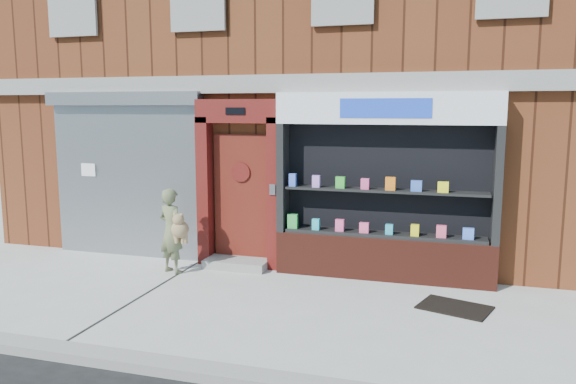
% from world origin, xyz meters
% --- Properties ---
extents(ground, '(80.00, 80.00, 0.00)m').
position_xyz_m(ground, '(0.00, 0.00, 0.00)').
color(ground, '#9E9E99').
rests_on(ground, ground).
extents(curb, '(60.00, 0.30, 0.12)m').
position_xyz_m(curb, '(0.00, -2.15, 0.06)').
color(curb, gray).
rests_on(curb, ground).
extents(building, '(12.00, 8.16, 8.00)m').
position_xyz_m(building, '(-0.00, 5.99, 4.00)').
color(building, '#572713').
rests_on(building, ground).
extents(shutter_bay, '(3.10, 0.30, 3.04)m').
position_xyz_m(shutter_bay, '(-3.00, 1.93, 1.72)').
color(shutter_bay, gray).
rests_on(shutter_bay, ground).
extents(red_door_bay, '(1.52, 0.58, 2.90)m').
position_xyz_m(red_door_bay, '(-0.75, 1.86, 1.46)').
color(red_door_bay, '#4B0F0C').
rests_on(red_door_bay, ground).
extents(pharmacy_bay, '(3.50, 0.41, 3.00)m').
position_xyz_m(pharmacy_bay, '(1.75, 1.81, 1.37)').
color(pharmacy_bay, '#511C13').
rests_on(pharmacy_bay, ground).
extents(woman, '(0.65, 0.50, 1.44)m').
position_xyz_m(woman, '(-1.67, 1.13, 0.73)').
color(woman, '#5F6643').
rests_on(woman, ground).
extents(doormat, '(1.09, 0.91, 0.02)m').
position_xyz_m(doormat, '(2.89, 0.70, 0.01)').
color(doormat, black).
rests_on(doormat, ground).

